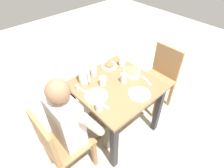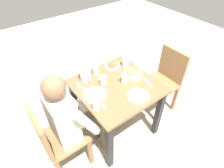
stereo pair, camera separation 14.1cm
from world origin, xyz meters
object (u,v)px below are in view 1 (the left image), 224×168
object	(u,v)px
plate_beans	(139,93)
plate_rice_curry	(109,65)
chair_near	(59,143)
salad_bowl	(132,72)
water_pitcher	(84,74)
water_glass_near_left	(103,81)
plate_fries	(96,96)
water_glass_by_pitcher	(99,106)
water_glass_far_right	(94,72)
chair_far	(160,75)
diner_near	(76,121)
water_glass_center	(124,78)
oil_carafe	(122,61)
dining_table	(116,94)
salt_shaker	(77,87)

from	to	relation	value
plate_beans	plate_rice_curry	distance (m)	0.56
chair_near	salad_bowl	distance (m)	1.03
water_pitcher	water_glass_near_left	world-z (taller)	water_pitcher
water_pitcher	plate_rice_curry	bearing A→B (deg)	94.48
plate_beans	salad_bowl	bearing A→B (deg)	146.24
chair_near	plate_beans	size ratio (longest dim) A/B	4.02
plate_rice_curry	plate_fries	bearing A→B (deg)	-55.83
water_pitcher	water_glass_by_pitcher	size ratio (longest dim) A/B	2.15
water_glass_far_right	chair_far	bearing A→B (deg)	66.86
salad_bowl	plate_fries	size ratio (longest dim) A/B	0.82
diner_near	water_pitcher	xyz separation A→B (m)	(-0.30, 0.33, 0.19)
chair_near	water_glass_center	distance (m)	0.89
plate_fries	water_glass_by_pitcher	distance (m)	0.17
water_glass_far_right	oil_carafe	world-z (taller)	oil_carafe
chair_far	plate_beans	world-z (taller)	chair_far
water_glass_by_pitcher	water_glass_far_right	distance (m)	0.51
plate_fries	water_glass_far_right	xyz separation A→B (m)	(-0.28, 0.20, 0.03)
water_pitcher	dining_table	bearing A→B (deg)	38.99
chair_near	salad_bowl	bearing A→B (deg)	92.35
salad_bowl	plate_rice_curry	distance (m)	0.30
plate_fries	water_glass_by_pitcher	xyz separation A→B (m)	(0.15, -0.08, 0.03)
dining_table	oil_carafe	xyz separation A→B (m)	(-0.21, 0.29, 0.20)
plate_rice_curry	salad_bowl	bearing A→B (deg)	14.76
water_glass_near_left	plate_fries	bearing A→B (deg)	-60.33
chair_far	salt_shaker	size ratio (longest dim) A/B	16.22
plate_fries	plate_rice_curry	size ratio (longest dim) A/B	1.24
water_glass_far_right	oil_carafe	xyz separation A→B (m)	(0.08, 0.36, 0.01)
plate_rice_curry	dining_table	bearing A→B (deg)	-29.50
plate_beans	water_glass_by_pitcher	bearing A→B (deg)	-105.69
chair_near	water_glass_far_right	size ratio (longest dim) A/B	9.52
water_glass_by_pitcher	salt_shaker	xyz separation A→B (m)	(-0.36, 0.01, -0.02)
diner_near	water_glass_center	bearing A→B (deg)	91.91
dining_table	water_glass_center	bearing A→B (deg)	77.39
oil_carafe	salt_shaker	size ratio (longest dim) A/B	3.05
salt_shaker	plate_beans	bearing A→B (deg)	40.00
dining_table	chair_near	world-z (taller)	chair_near
chair_near	salad_bowl	size ratio (longest dim) A/B	4.72
chair_near	plate_rice_curry	world-z (taller)	chair_near
salad_bowl	oil_carafe	world-z (taller)	oil_carafe
water_glass_near_left	salt_shaker	world-z (taller)	water_glass_near_left
diner_near	salad_bowl	distance (m)	0.80
water_glass_near_left	salt_shaker	distance (m)	0.27
salad_bowl	oil_carafe	bearing A→B (deg)	165.07
dining_table	water_glass_by_pitcher	distance (m)	0.42
water_glass_by_pitcher	water_glass_center	world-z (taller)	water_glass_center
water_glass_near_left	water_glass_center	distance (m)	0.22
salt_shaker	plate_rice_curry	bearing A→B (deg)	98.51
water_glass_center	water_glass_near_left	bearing A→B (deg)	-120.55
dining_table	water_glass_near_left	xyz separation A→B (m)	(-0.09, -0.10, 0.19)
plate_fries	water_glass_by_pitcher	world-z (taller)	water_glass_by_pitcher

